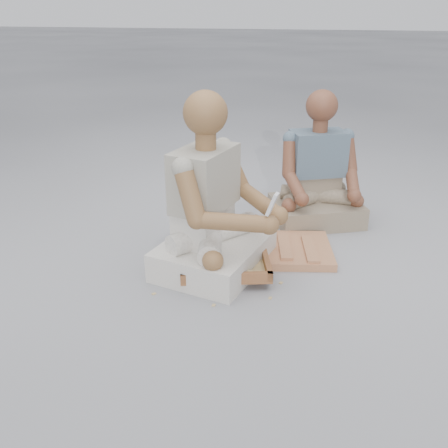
% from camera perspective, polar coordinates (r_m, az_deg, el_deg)
% --- Properties ---
extents(ground, '(60.00, 60.00, 0.00)m').
position_cam_1_polar(ground, '(2.42, 2.28, -7.74)').
color(ground, '#97979C').
rests_on(ground, ground).
extents(carved_panel, '(0.71, 0.55, 0.04)m').
position_cam_1_polar(carved_panel, '(2.78, 5.62, -2.93)').
color(carved_panel, brown).
rests_on(carved_panel, ground).
extents(tool_tray, '(0.52, 0.46, 0.06)m').
position_cam_1_polar(tool_tray, '(2.53, 0.14, -4.58)').
color(tool_tray, brown).
rests_on(tool_tray, carved_panel).
extents(chisel_0, '(0.21, 0.09, 0.02)m').
position_cam_1_polar(chisel_0, '(2.48, 0.27, -5.00)').
color(chisel_0, silver).
rests_on(chisel_0, tool_tray).
extents(chisel_1, '(0.20, 0.11, 0.02)m').
position_cam_1_polar(chisel_1, '(2.47, 0.32, -5.00)').
color(chisel_1, silver).
rests_on(chisel_1, tool_tray).
extents(chisel_2, '(0.22, 0.04, 0.02)m').
position_cam_1_polar(chisel_2, '(2.44, 2.07, -5.38)').
color(chisel_2, silver).
rests_on(chisel_2, tool_tray).
extents(chisel_3, '(0.20, 0.12, 0.02)m').
position_cam_1_polar(chisel_3, '(2.55, 0.53, -4.21)').
color(chisel_3, silver).
rests_on(chisel_3, tool_tray).
extents(chisel_4, '(0.17, 0.16, 0.02)m').
position_cam_1_polar(chisel_4, '(2.64, 2.84, -3.16)').
color(chisel_4, silver).
rests_on(chisel_4, tool_tray).
extents(chisel_5, '(0.20, 0.13, 0.02)m').
position_cam_1_polar(chisel_5, '(2.49, 0.31, -4.67)').
color(chisel_5, silver).
rests_on(chisel_5, tool_tray).
extents(chisel_6, '(0.21, 0.09, 0.02)m').
position_cam_1_polar(chisel_6, '(2.58, 1.39, -3.56)').
color(chisel_6, silver).
rests_on(chisel_6, tool_tray).
extents(chisel_7, '(0.12, 0.20, 0.02)m').
position_cam_1_polar(chisel_7, '(2.51, 0.66, -4.61)').
color(chisel_7, silver).
rests_on(chisel_7, tool_tray).
extents(wood_chip_0, '(0.02, 0.02, 0.00)m').
position_cam_1_polar(wood_chip_0, '(2.31, -1.18, -9.26)').
color(wood_chip_0, tan).
rests_on(wood_chip_0, ground).
extents(wood_chip_1, '(0.02, 0.02, 0.00)m').
position_cam_1_polar(wood_chip_1, '(2.60, -0.66, -5.24)').
color(wood_chip_1, tan).
rests_on(wood_chip_1, ground).
extents(wood_chip_2, '(0.02, 0.02, 0.00)m').
position_cam_1_polar(wood_chip_2, '(2.74, 5.80, -3.76)').
color(wood_chip_2, tan).
rests_on(wood_chip_2, ground).
extents(wood_chip_3, '(0.02, 0.02, 0.00)m').
position_cam_1_polar(wood_chip_3, '(2.87, 4.08, -2.37)').
color(wood_chip_3, tan).
rests_on(wood_chip_3, ground).
extents(wood_chip_4, '(0.02, 0.02, 0.00)m').
position_cam_1_polar(wood_chip_4, '(2.72, 3.07, -3.91)').
color(wood_chip_4, tan).
rests_on(wood_chip_4, ground).
extents(wood_chip_5, '(0.02, 0.02, 0.00)m').
position_cam_1_polar(wood_chip_5, '(2.74, 0.32, -3.65)').
color(wood_chip_5, tan).
rests_on(wood_chip_5, ground).
extents(wood_chip_6, '(0.02, 0.02, 0.00)m').
position_cam_1_polar(wood_chip_6, '(2.50, 6.53, -6.70)').
color(wood_chip_6, tan).
rests_on(wood_chip_6, ground).
extents(wood_chip_7, '(0.02, 0.02, 0.00)m').
position_cam_1_polar(wood_chip_7, '(2.37, 5.31, -8.42)').
color(wood_chip_7, tan).
rests_on(wood_chip_7, ground).
extents(wood_chip_8, '(0.02, 0.02, 0.00)m').
position_cam_1_polar(wood_chip_8, '(2.72, 2.06, -3.90)').
color(wood_chip_8, tan).
rests_on(wood_chip_8, ground).
extents(wood_chip_9, '(0.02, 0.02, 0.00)m').
position_cam_1_polar(wood_chip_9, '(2.58, -7.78, -5.72)').
color(wood_chip_9, tan).
rests_on(wood_chip_9, ground).
extents(wood_chip_10, '(0.02, 0.02, 0.00)m').
position_cam_1_polar(wood_chip_10, '(2.58, -5.25, -5.58)').
color(wood_chip_10, tan).
rests_on(wood_chip_10, ground).
extents(wood_chip_11, '(0.02, 0.02, 0.00)m').
position_cam_1_polar(wood_chip_11, '(2.83, 3.10, -2.77)').
color(wood_chip_11, tan).
rests_on(wood_chip_11, ground).
extents(wood_chip_12, '(0.02, 0.02, 0.00)m').
position_cam_1_polar(wood_chip_12, '(2.42, -8.02, -7.90)').
color(wood_chip_12, tan).
rests_on(wood_chip_12, ground).
extents(wood_chip_13, '(0.02, 0.02, 0.00)m').
position_cam_1_polar(wood_chip_13, '(2.71, 3.11, -4.07)').
color(wood_chip_13, tan).
rests_on(wood_chip_13, ground).
extents(wood_chip_14, '(0.02, 0.02, 0.00)m').
position_cam_1_polar(wood_chip_14, '(2.53, 4.06, -6.27)').
color(wood_chip_14, tan).
rests_on(wood_chip_14, ground).
extents(craftsman, '(0.66, 0.67, 0.91)m').
position_cam_1_polar(craftsman, '(2.50, -1.26, 1.30)').
color(craftsman, silver).
rests_on(craftsman, ground).
extents(companion, '(0.65, 0.59, 0.82)m').
position_cam_1_polar(companion, '(3.15, 10.64, 4.99)').
color(companion, gray).
rests_on(companion, ground).
extents(mobile_phone, '(0.06, 0.05, 0.11)m').
position_cam_1_polar(mobile_phone, '(2.27, 5.54, 2.29)').
color(mobile_phone, silver).
rests_on(mobile_phone, craftsman).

